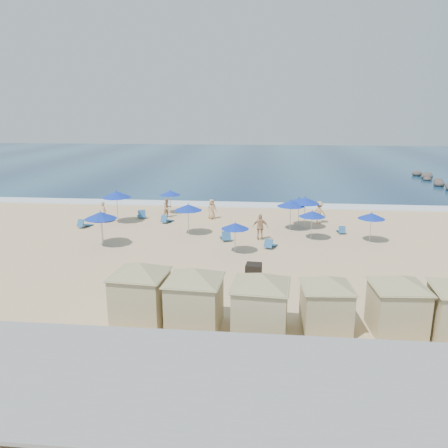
{
  "coord_description": "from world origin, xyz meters",
  "views": [
    {
      "loc": [
        2.59,
        -26.22,
        8.87
      ],
      "look_at": [
        -0.31,
        3.0,
        1.29
      ],
      "focal_mm": 35.0,
      "sensor_mm": 36.0,
      "label": 1
    }
  ],
  "objects": [
    {
      "name": "umbrella_6",
      "position": [
        4.45,
        6.63,
        2.1
      ],
      "size": [
        2.13,
        2.13,
        2.42
      ],
      "color": "#A5A8AD",
      "rests_on": "ground"
    },
    {
      "name": "beach_chair_1",
      "position": [
        -8.08,
        9.37,
        0.27
      ],
      "size": [
        1.11,
        1.53,
        0.77
      ],
      "color": "#275C92",
      "rests_on": "ground"
    },
    {
      "name": "beach_chair_0",
      "position": [
        -11.73,
        5.85,
        0.25
      ],
      "size": [
        1.0,
        1.44,
        0.73
      ],
      "color": "#275C92",
      "rests_on": "ground"
    },
    {
      "name": "beach_chair_2",
      "position": [
        -5.57,
        7.96,
        0.24
      ],
      "size": [
        0.99,
        1.4,
        0.71
      ],
      "color": "#275C92",
      "rests_on": "ground"
    },
    {
      "name": "beachgoer_3",
      "position": [
        6.88,
        9.02,
        0.91
      ],
      "size": [
        1.32,
        0.99,
        1.82
      ],
      "primitive_type": "imported",
      "rotation": [
        0.0,
        0.0,
        2.84
      ],
      "color": "tan",
      "rests_on": "ground"
    },
    {
      "name": "beach_chair_5",
      "position": [
        8.23,
        6.08,
        0.22
      ],
      "size": [
        0.56,
        1.16,
        0.63
      ],
      "color": "#275C92",
      "rests_on": "ground"
    },
    {
      "name": "ground",
      "position": [
        0.0,
        0.0,
        0.0
      ],
      "size": [
        160.0,
        160.0,
        0.0
      ],
      "primitive_type": "plane",
      "color": "#D3B385",
      "rests_on": "ground"
    },
    {
      "name": "cabana_0",
      "position": [
        -2.74,
        -9.14,
        1.68
      ],
      "size": [
        4.66,
        4.66,
        2.93
      ],
      "color": "tan",
      "rests_on": "ground"
    },
    {
      "name": "umbrella_5",
      "position": [
        0.64,
        0.64,
        1.8
      ],
      "size": [
        1.82,
        1.82,
        2.08
      ],
      "color": "#A5A8AD",
      "rests_on": "ground"
    },
    {
      "name": "umbrella_10",
      "position": [
        9.86,
        4.0,
        1.87
      ],
      "size": [
        1.9,
        1.9,
        2.16
      ],
      "color": "#A5A8AD",
      "rests_on": "ground"
    },
    {
      "name": "umbrella_1",
      "position": [
        -9.53,
        7.55,
        2.36
      ],
      "size": [
        2.39,
        2.39,
        2.73
      ],
      "color": "#A5A8AD",
      "rests_on": "ground"
    },
    {
      "name": "seawall",
      "position": [
        0.0,
        -13.5,
        0.65
      ],
      "size": [
        160.0,
        6.1,
        1.22
      ],
      "color": "gray",
      "rests_on": "ground"
    },
    {
      "name": "umbrella_2",
      "position": [
        -8.41,
        1.12,
        2.16
      ],
      "size": [
        2.19,
        2.19,
        2.5
      ],
      "color": "#A5A8AD",
      "rests_on": "ground"
    },
    {
      "name": "umbrella_7",
      "position": [
        5.83,
        4.23,
        1.87
      ],
      "size": [
        1.9,
        1.9,
        2.16
      ],
      "color": "#A5A8AD",
      "rests_on": "ground"
    },
    {
      "name": "ocean",
      "position": [
        0.0,
        55.0,
        0.03
      ],
      "size": [
        160.0,
        80.0,
        0.06
      ],
      "primitive_type": "cube",
      "color": "#0E2B4E",
      "rests_on": "ground"
    },
    {
      "name": "trash_bin",
      "position": [
        1.98,
        -3.77,
        0.42
      ],
      "size": [
        0.91,
        0.91,
        0.84
      ],
      "primitive_type": "cube",
      "rotation": [
        0.0,
        0.0,
        -0.09
      ],
      "color": "black",
      "rests_on": "ground"
    },
    {
      "name": "beachgoer_2",
      "position": [
        2.2,
        3.76,
        0.94
      ],
      "size": [
        1.11,
        0.47,
        1.88
      ],
      "primitive_type": "imported",
      "rotation": [
        0.0,
        0.0,
        3.13
      ],
      "color": "tan",
      "rests_on": "ground"
    },
    {
      "name": "umbrella_3",
      "position": [
        -5.97,
        11.42,
        1.85
      ],
      "size": [
        1.88,
        1.88,
        2.14
      ],
      "color": "#A5A8AD",
      "rests_on": "ground"
    },
    {
      "name": "beach_chair_3",
      "position": [
        -0.24,
        3.37,
        0.26
      ],
      "size": [
        0.97,
        1.5,
        0.76
      ],
      "color": "#275C92",
      "rests_on": "ground"
    },
    {
      "name": "cabana_1",
      "position": [
        -0.31,
        -9.55,
        1.67
      ],
      "size": [
        4.64,
        4.64,
        2.91
      ],
      "color": "tan",
      "rests_on": "ground"
    },
    {
      "name": "surf_line",
      "position": [
        0.0,
        15.5,
        0.04
      ],
      "size": [
        160.0,
        2.5,
        0.08
      ],
      "primitive_type": "cube",
      "color": "white",
      "rests_on": "ground"
    },
    {
      "name": "umbrella_4",
      "position": [
        -3.12,
        4.65,
        2.06
      ],
      "size": [
        2.09,
        2.09,
        2.37
      ],
      "color": "#A5A8AD",
      "rests_on": "ground"
    },
    {
      "name": "umbrella_0",
      "position": [
        -8.54,
        1.6,
        1.97
      ],
      "size": [
        1.99,
        1.99,
        2.27
      ],
      "color": "#A5A8AD",
      "rests_on": "ground"
    },
    {
      "name": "beach_chair_4",
      "position": [
        2.91,
        1.91,
        0.24
      ],
      "size": [
        0.99,
        1.38,
        0.7
      ],
      "color": "#275C92",
      "rests_on": "ground"
    },
    {
      "name": "beachgoer_1",
      "position": [
        -5.89,
        9.8,
        0.84
      ],
      "size": [
        1.01,
        1.03,
        1.68
      ],
      "primitive_type": "imported",
      "rotation": [
        0.0,
        0.0,
        0.86
      ],
      "color": "tan",
      "rests_on": "ground"
    },
    {
      "name": "cabana_3",
      "position": [
        5.15,
        -9.23,
        1.5
      ],
      "size": [
        4.18,
        4.18,
        2.63
      ],
      "color": "tan",
      "rests_on": "ground"
    },
    {
      "name": "cabana_4",
      "position": [
        8.03,
        -9.16,
        1.58
      ],
      "size": [
        4.39,
        4.39,
        2.76
      ],
      "color": "tan",
      "rests_on": "ground"
    },
    {
      "name": "beachgoer_0",
      "position": [
        -10.67,
        7.46,
        0.88
      ],
      "size": [
        0.72,
        0.77,
        1.77
      ],
      "primitive_type": "imported",
      "rotation": [
        0.0,
        0.0,
        2.21
      ],
      "color": "tan",
      "rests_on": "ground"
    },
    {
      "name": "cabana_2",
      "position": [
        2.45,
        -9.85,
        1.67
      ],
      "size": [
        4.65,
        4.65,
        2.92
      ],
      "color": "tan",
      "rests_on": "ground"
    },
    {
      "name": "umbrella_9",
      "position": [
        5.56,
        7.24,
        2.23
      ],
      "size": [
        2.26,
        2.26,
        2.57
      ],
      "color": "#A5A8AD",
      "rests_on": "ground"
    },
    {
      "name": "umbrella_8",
      "position": [
        5.15,
        7.94,
        2.05
      ],
      "size": [
        2.07,
        2.07,
        2.36
      ],
      "color": "#A5A8AD",
      "rests_on": "ground"
    },
    {
      "name": "beachgoer_4",
      "position": [
        -2.02,
        9.63,
        0.85
      ],
      "size": [
        0.98,
        0.86,
        1.7
      ],
      "primitive_type": "imported",
      "rotation": [
        0.0,
        0.0,
        0.47
      ],
      "color": "tan",
      "rests_on": "ground"
    }
  ]
}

